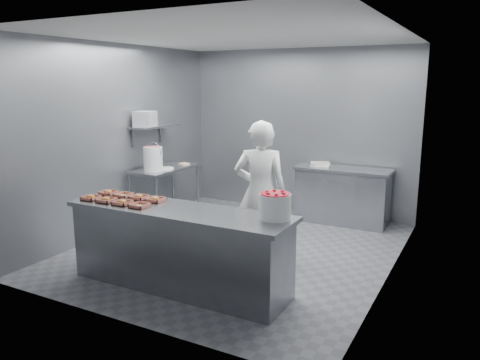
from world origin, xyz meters
name	(u,v)px	position (x,y,z in m)	size (l,w,h in m)	color
floor	(237,249)	(0.00, 0.00, 0.00)	(4.50, 4.50, 0.00)	#4C4C51
ceiling	(237,36)	(0.00, 0.00, 2.80)	(4.50, 4.50, 0.00)	white
wall_back	(299,132)	(0.00, 2.25, 1.40)	(4.00, 0.04, 2.80)	slate
wall_left	(120,139)	(-2.00, 0.00, 1.40)	(0.04, 4.50, 2.80)	slate
wall_right	(395,159)	(2.00, 0.00, 1.40)	(0.04, 4.50, 2.80)	slate
service_counter	(179,248)	(0.00, -1.35, 0.45)	(2.60, 0.70, 0.90)	slate
prep_table	(165,186)	(-1.65, 0.60, 0.59)	(0.60, 1.20, 0.90)	slate
back_counter	(342,195)	(0.90, 1.90, 0.45)	(1.50, 0.60, 0.90)	slate
wall_shelf	(155,126)	(-1.82, 0.60, 1.55)	(0.35, 0.90, 0.03)	slate
tray_0	(91,198)	(-1.13, -1.49, 0.92)	(0.19, 0.18, 0.06)	tan
tray_1	(107,200)	(-0.89, -1.49, 0.92)	(0.19, 0.18, 0.06)	tan
tray_2	(123,202)	(-0.65, -1.49, 0.92)	(0.19, 0.18, 0.06)	tan
tray_3	(140,205)	(-0.41, -1.49, 0.92)	(0.19, 0.18, 0.04)	tan
tray_4	(109,193)	(-1.13, -1.21, 0.92)	(0.19, 0.18, 0.06)	tan
tray_5	(124,195)	(-0.89, -1.21, 0.92)	(0.19, 0.18, 0.04)	tan
tray_6	(139,197)	(-0.65, -1.21, 0.92)	(0.19, 0.18, 0.06)	tan
tray_7	(156,199)	(-0.41, -1.21, 0.92)	(0.19, 0.18, 0.06)	tan
worker	(260,192)	(0.44, -0.21, 0.89)	(0.65, 0.43, 1.79)	silver
strawberry_tub	(275,205)	(1.08, -1.20, 1.04)	(0.32, 0.32, 0.26)	white
glaze_bucket	(153,158)	(-1.62, 0.28, 1.09)	(0.31, 0.29, 0.45)	white
bucket_lid	(165,169)	(-1.54, 0.46, 0.91)	(0.28, 0.28, 0.02)	white
rag	(184,164)	(-1.53, 0.98, 0.91)	(0.16, 0.13, 0.02)	#CCB28C
appliance	(145,119)	(-1.82, 0.37, 1.68)	(0.28, 0.31, 0.24)	gray
paper_stack	(320,164)	(0.51, 1.90, 0.93)	(0.30, 0.22, 0.06)	silver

